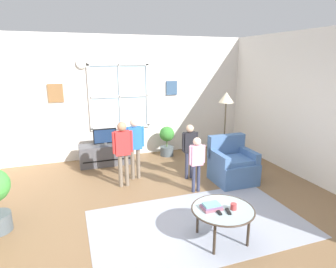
{
  "coord_description": "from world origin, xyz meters",
  "views": [
    {
      "loc": [
        -1.4,
        -3.53,
        2.3
      ],
      "look_at": [
        0.04,
        0.57,
        1.17
      ],
      "focal_mm": 30.53,
      "sensor_mm": 36.0,
      "label": 1
    }
  ],
  "objects_px": {
    "remote_near_books": "(228,211)",
    "remote_near_cup": "(219,212)",
    "tv_stand": "(106,154)",
    "coffee_table": "(223,211)",
    "armchair": "(232,165)",
    "book_stack": "(211,206)",
    "floor_lamp": "(226,105)",
    "television": "(105,136)",
    "person_pink_shirt": "(197,158)",
    "person_blue_shirt": "(135,142)",
    "person_black_shirt": "(190,145)",
    "potted_plant_by_window": "(167,140)",
    "cup": "(234,207)",
    "person_red_shirt": "(123,147)"
  },
  "relations": [
    {
      "from": "armchair",
      "to": "cup",
      "type": "distance_m",
      "value": 1.95
    },
    {
      "from": "book_stack",
      "to": "person_red_shirt",
      "type": "height_order",
      "value": "person_red_shirt"
    },
    {
      "from": "remote_near_books",
      "to": "remote_near_cup",
      "type": "relative_size",
      "value": 1.0
    },
    {
      "from": "person_black_shirt",
      "to": "floor_lamp",
      "type": "xyz_separation_m",
      "value": [
        1.0,
        0.4,
        0.68
      ]
    },
    {
      "from": "person_blue_shirt",
      "to": "floor_lamp",
      "type": "xyz_separation_m",
      "value": [
        2.01,
        0.06,
        0.6
      ]
    },
    {
      "from": "book_stack",
      "to": "remote_near_books",
      "type": "height_order",
      "value": "book_stack"
    },
    {
      "from": "tv_stand",
      "to": "person_blue_shirt",
      "type": "height_order",
      "value": "person_blue_shirt"
    },
    {
      "from": "floor_lamp",
      "to": "remote_near_books",
      "type": "bearing_deg",
      "value": -118.99
    },
    {
      "from": "coffee_table",
      "to": "armchair",
      "type": "bearing_deg",
      "value": 54.73
    },
    {
      "from": "person_black_shirt",
      "to": "person_pink_shirt",
      "type": "bearing_deg",
      "value": -101.67
    },
    {
      "from": "remote_near_cup",
      "to": "person_blue_shirt",
      "type": "xyz_separation_m",
      "value": [
        -0.51,
        2.4,
        0.31
      ]
    },
    {
      "from": "television",
      "to": "floor_lamp",
      "type": "height_order",
      "value": "floor_lamp"
    },
    {
      "from": "potted_plant_by_window",
      "to": "armchair",
      "type": "bearing_deg",
      "value": -69.85
    },
    {
      "from": "person_red_shirt",
      "to": "potted_plant_by_window",
      "type": "xyz_separation_m",
      "value": [
        1.34,
        1.42,
        -0.37
      ]
    },
    {
      "from": "coffee_table",
      "to": "potted_plant_by_window",
      "type": "xyz_separation_m",
      "value": [
        0.44,
        3.48,
        -0.02
      ]
    },
    {
      "from": "coffee_table",
      "to": "person_black_shirt",
      "type": "bearing_deg",
      "value": 78.77
    },
    {
      "from": "coffee_table",
      "to": "remote_near_cup",
      "type": "height_order",
      "value": "remote_near_cup"
    },
    {
      "from": "remote_near_books",
      "to": "person_pink_shirt",
      "type": "height_order",
      "value": "person_pink_shirt"
    },
    {
      "from": "tv_stand",
      "to": "coffee_table",
      "type": "bearing_deg",
      "value": -72.44
    },
    {
      "from": "television",
      "to": "potted_plant_by_window",
      "type": "distance_m",
      "value": 1.53
    },
    {
      "from": "coffee_table",
      "to": "remote_near_books",
      "type": "relative_size",
      "value": 5.86
    },
    {
      "from": "remote_near_books",
      "to": "person_black_shirt",
      "type": "height_order",
      "value": "person_black_shirt"
    },
    {
      "from": "book_stack",
      "to": "person_pink_shirt",
      "type": "xyz_separation_m",
      "value": [
        0.41,
        1.35,
        0.15
      ]
    },
    {
      "from": "cup",
      "to": "potted_plant_by_window",
      "type": "xyz_separation_m",
      "value": [
        0.32,
        3.54,
        -0.08
      ]
    },
    {
      "from": "television",
      "to": "person_pink_shirt",
      "type": "bearing_deg",
      "value": -55.6
    },
    {
      "from": "cup",
      "to": "person_black_shirt",
      "type": "bearing_deg",
      "value": 82.34
    },
    {
      "from": "person_pink_shirt",
      "to": "armchair",
      "type": "bearing_deg",
      "value": 13.24
    },
    {
      "from": "armchair",
      "to": "person_black_shirt",
      "type": "bearing_deg",
      "value": 152.17
    },
    {
      "from": "armchair",
      "to": "person_pink_shirt",
      "type": "relative_size",
      "value": 0.86
    },
    {
      "from": "person_blue_shirt",
      "to": "floor_lamp",
      "type": "distance_m",
      "value": 2.1
    },
    {
      "from": "tv_stand",
      "to": "remote_near_cup",
      "type": "distance_m",
      "value": 3.56
    },
    {
      "from": "coffee_table",
      "to": "floor_lamp",
      "type": "relative_size",
      "value": 0.5
    },
    {
      "from": "armchair",
      "to": "person_pink_shirt",
      "type": "xyz_separation_m",
      "value": [
        -0.86,
        -0.2,
        0.31
      ]
    },
    {
      "from": "armchair",
      "to": "floor_lamp",
      "type": "relative_size",
      "value": 0.53
    },
    {
      "from": "coffee_table",
      "to": "remote_near_cup",
      "type": "distance_m",
      "value": 0.12
    },
    {
      "from": "tv_stand",
      "to": "cup",
      "type": "relative_size",
      "value": 14.13
    },
    {
      "from": "cup",
      "to": "floor_lamp",
      "type": "height_order",
      "value": "floor_lamp"
    },
    {
      "from": "cup",
      "to": "remote_near_books",
      "type": "bearing_deg",
      "value": -159.62
    },
    {
      "from": "person_red_shirt",
      "to": "person_black_shirt",
      "type": "xyz_separation_m",
      "value": [
        1.3,
        -0.07,
        -0.08
      ]
    },
    {
      "from": "person_pink_shirt",
      "to": "person_black_shirt",
      "type": "xyz_separation_m",
      "value": [
        0.12,
        0.59,
        0.06
      ]
    },
    {
      "from": "tv_stand",
      "to": "floor_lamp",
      "type": "distance_m",
      "value": 2.88
    },
    {
      "from": "remote_near_books",
      "to": "person_blue_shirt",
      "type": "relative_size",
      "value": 0.11
    },
    {
      "from": "coffee_table",
      "to": "tv_stand",
      "type": "bearing_deg",
      "value": 107.56
    },
    {
      "from": "armchair",
      "to": "remote_near_cup",
      "type": "height_order",
      "value": "armchair"
    },
    {
      "from": "cup",
      "to": "person_blue_shirt",
      "type": "height_order",
      "value": "person_blue_shirt"
    },
    {
      "from": "armchair",
      "to": "book_stack",
      "type": "relative_size",
      "value": 3.47
    },
    {
      "from": "book_stack",
      "to": "remote_near_cup",
      "type": "bearing_deg",
      "value": -70.9
    },
    {
      "from": "tv_stand",
      "to": "remote_near_books",
      "type": "bearing_deg",
      "value": -72.59
    },
    {
      "from": "remote_near_cup",
      "to": "person_blue_shirt",
      "type": "relative_size",
      "value": 0.11
    },
    {
      "from": "book_stack",
      "to": "remote_near_books",
      "type": "xyz_separation_m",
      "value": [
        0.16,
        -0.15,
        -0.02
      ]
    }
  ]
}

